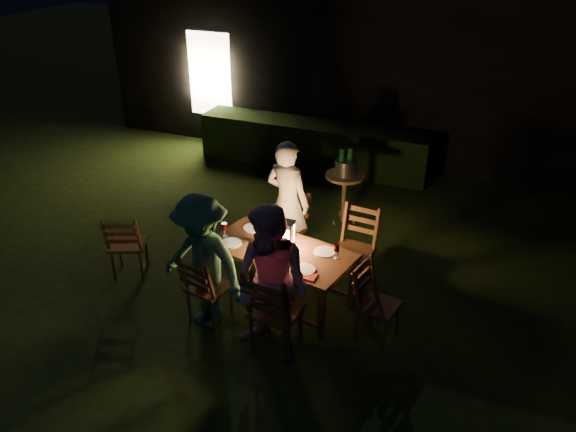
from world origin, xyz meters
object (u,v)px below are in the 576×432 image
at_px(bottle_table, 263,233).
at_px(side_table, 345,180).
at_px(chair_near_left, 209,299).
at_px(bottle_bucket_b, 350,164).
at_px(dining_table, 281,254).
at_px(chair_far_right, 353,261).
at_px(bottle_bucket_a, 341,165).
at_px(ice_bucket, 345,167).
at_px(lantern, 287,237).
at_px(chair_end, 376,316).
at_px(person_house_side, 288,202).
at_px(person_opp_left, 202,262).
at_px(chair_near_right, 275,324).
at_px(chair_spare, 129,255).
at_px(person_opp_right, 272,285).
at_px(chair_far_left, 286,239).

distance_m(bottle_table, side_table, 2.13).
distance_m(chair_near_left, bottle_bucket_b, 3.01).
distance_m(dining_table, chair_far_right, 1.00).
bearing_deg(bottle_bucket_a, bottle_table, -98.30).
height_order(chair_near_left, ice_bucket, ice_bucket).
xyz_separation_m(bottle_table, ice_bucket, (0.35, 2.09, 0.05)).
bearing_deg(side_table, lantern, -91.24).
height_order(chair_end, person_house_side, person_house_side).
bearing_deg(bottle_bucket_a, person_opp_left, -103.11).
height_order(lantern, side_table, lantern).
distance_m(chair_near_right, chair_spare, 2.35).
distance_m(chair_end, lantern, 1.31).
relative_size(chair_far_right, ice_bucket, 3.39).
distance_m(lantern, bottle_bucket_a, 2.06).
height_order(dining_table, bottle_table, bottle_table).
bearing_deg(lantern, bottle_table, 178.17).
xyz_separation_m(dining_table, chair_spare, (-1.97, -0.23, -0.34)).
height_order(chair_spare, person_opp_right, person_opp_right).
bearing_deg(person_house_side, lantern, 123.00).
height_order(person_opp_right, person_opp_left, person_opp_right).
height_order(person_house_side, person_opp_left, person_house_side).
bearing_deg(bottle_table, chair_spare, -170.69).
bearing_deg(side_table, person_house_side, -107.15).
bearing_deg(chair_far_right, chair_far_left, -6.26).
distance_m(chair_near_right, bottle_bucket_a, 3.01).
relative_size(side_table, ice_bucket, 2.55).
xyz_separation_m(person_opp_right, bottle_bucket_a, (-0.23, 2.99, 0.08)).
height_order(dining_table, bottle_bucket_a, bottle_bucket_a).
height_order(chair_far_left, bottle_bucket_b, bottle_bucket_b).
distance_m(chair_spare, bottle_table, 1.83).
relative_size(dining_table, bottle_bucket_b, 5.58).
bearing_deg(ice_bucket, chair_end, -65.13).
xyz_separation_m(chair_far_right, chair_spare, (-2.66, -0.88, -0.02)).
distance_m(chair_near_left, chair_far_right, 1.84).
height_order(chair_near_left, lantern, lantern).
height_order(chair_far_right, ice_bucket, chair_far_right).
relative_size(chair_spare, person_opp_left, 0.60).
distance_m(chair_far_right, person_opp_right, 1.68).
bearing_deg(bottle_bucket_a, person_opp_right, -85.67).
relative_size(lantern, bottle_bucket_a, 1.09).
relative_size(chair_near_right, chair_spare, 1.15).
xyz_separation_m(lantern, bottle_bucket_a, (-0.00, 2.06, 0.08)).
xyz_separation_m(chair_near_left, person_opp_right, (0.87, -0.23, 0.56)).
relative_size(person_house_side, ice_bucket, 5.50).
distance_m(dining_table, chair_far_left, 0.95).
distance_m(chair_far_right, side_table, 1.64).
bearing_deg(chair_end, person_opp_left, -63.57).
xyz_separation_m(dining_table, lantern, (0.06, 0.04, 0.23)).
height_order(person_house_side, person_opp_right, person_opp_right).
bearing_deg(chair_near_left, bottle_bucket_a, 88.36).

